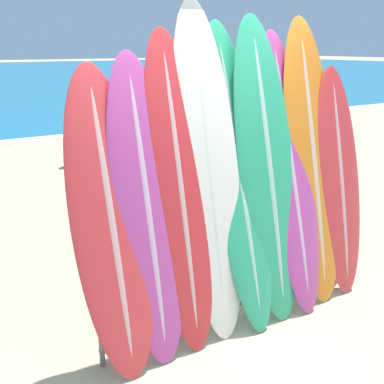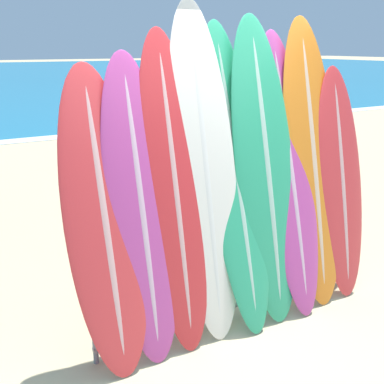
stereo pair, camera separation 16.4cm
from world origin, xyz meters
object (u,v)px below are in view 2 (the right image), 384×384
Objects in this scene: surfboard_rack at (238,267)px; surfboard_slot_3 at (205,176)px; surfboard_slot_1 at (141,212)px; surfboard_slot_4 at (236,179)px; surfboard_slot_6 at (289,175)px; person_near_water at (87,121)px; surfboard_slot_8 at (340,184)px; surfboard_slot_5 at (266,172)px; surfboard_slot_2 at (175,195)px; surfboard_slot_0 at (105,224)px; surfboard_slot_7 at (313,165)px.

surfboard_slot_3 reaches higher than surfboard_rack.
surfboard_slot_1 is 0.58m from surfboard_slot_3.
surfboard_slot_6 is (0.54, -0.02, -0.03)m from surfboard_slot_4.
surfboard_rack is at bearing -97.11° from surfboard_slot_4.
surfboard_slot_1 is at bearing -14.42° from person_near_water.
surfboard_slot_8 is at bearing -0.68° from surfboard_slot_1.
surfboard_slot_5 is at bearing 1.52° from surfboard_slot_1.
surfboard_slot_8 is (1.67, -0.04, -0.15)m from surfboard_slot_2.
surfboard_slot_0 is at bearing 178.67° from surfboard_rack.
surfboard_slot_0 is 0.85m from surfboard_slot_3.
surfboard_slot_2 is 0.92× the size of surfboard_slot_3.
surfboard_slot_3 is at bearing -177.02° from surfboard_slot_4.
surfboard_slot_1 is 1.95m from surfboard_slot_8.
surfboard_slot_1 is 1.46× the size of person_near_water.
surfboard_slot_5 is at bearing -4.99° from surfboard_slot_4.
surfboard_slot_7 reaches higher than surfboard_slot_1.
surfboard_slot_2 is 1.68m from surfboard_slot_8.
surfboard_slot_4 is at bearing 82.89° from surfboard_rack.
surfboard_slot_8 is at bearing -11.75° from surfboard_slot_7.
surfboard_slot_8 is (2.22, -0.02, -0.03)m from surfboard_slot_0.
surfboard_slot_7 is 1.20× the size of surfboard_slot_8.
surfboard_rack is at bearing -1.79° from surfboard_slot_1.
surfboard_slot_7 is (0.27, 0.01, 0.05)m from surfboard_slot_6.
surfboard_slot_0 is at bearing -178.48° from surfboard_slot_2.
surfboard_slot_1 is 0.93× the size of surfboard_slot_6.
surfboard_rack is at bearing -175.40° from surfboard_slot_7.
surfboard_rack is 1.24m from surfboard_slot_8.
surfboard_slot_5 is at bearing -3.70° from person_near_water.
surfboard_slot_1 is at bearing 0.09° from surfboard_slot_0.
surfboard_slot_1 is 0.89× the size of surfboard_slot_5.
surfboard_slot_7 reaches higher than surfboard_slot_0.
surfboard_slot_3 is (0.82, 0.04, 0.22)m from surfboard_slot_0.
surfboard_slot_7 reaches higher than surfboard_slot_4.
surfboard_slot_3 reaches higher than surfboard_slot_4.
surfboard_slot_0 is at bearing -178.82° from surfboard_slot_7.
surfboard_rack is at bearing -4.12° from surfboard_slot_2.
surfboard_slot_1 is (-0.84, 0.03, 0.63)m from surfboard_rack.
surfboard_slot_4 is at bearing 2.77° from surfboard_slot_0.
surfboard_slot_4 reaches higher than surfboard_slot_0.
person_near_water is at bearing 85.64° from surfboard_slot_4.
surfboard_slot_7 is (0.81, 0.07, 0.77)m from surfboard_rack.
surfboard_rack is at bearing -173.86° from surfboard_slot_6.
surfboard_slot_7 reaches higher than surfboard_slot_6.
surfboard_slot_2 is at bearing 2.92° from surfboard_slot_1.
person_near_water is at bearing 96.33° from surfboard_slot_8.
surfboard_slot_2 reaches higher than person_near_water.
surfboard_slot_2 is 0.97× the size of surfboard_slot_4.
surfboard_slot_4 is (0.85, 0.05, 0.11)m from surfboard_slot_1.
surfboard_slot_3 is 1.06× the size of surfboard_slot_4.
surfboard_slot_5 reaches higher than surfboard_slot_0.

